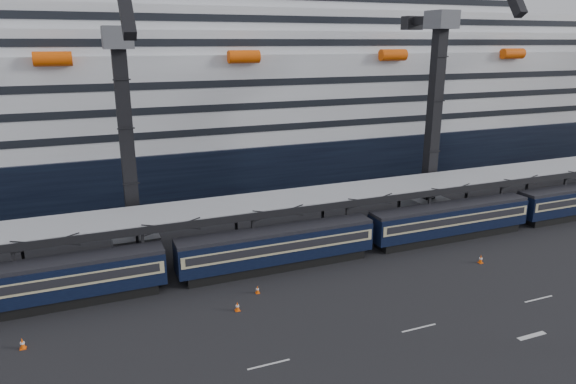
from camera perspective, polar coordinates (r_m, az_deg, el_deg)
name	(u,v)px	position (r m, az deg, el deg)	size (l,w,h in m)	color
ground	(410,299)	(44.85, 13.40, -11.53)	(260.00, 260.00, 0.00)	black
lane_markings	(534,310)	(46.50, 25.65, -11.73)	(111.00, 4.27, 0.02)	beige
train	(310,241)	(49.60, 2.45, -5.47)	(133.05, 3.00, 4.05)	black
canopy	(335,194)	(53.93, 5.22, -0.28)	(130.00, 6.25, 5.53)	#989BA0
cruise_ship	(236,97)	(81.51, -5.83, 10.46)	(214.09, 28.84, 34.00)	black
crane_dark_near	(127,137)	(51.30, -17.50, 5.84)	(4.50, 17.75, 35.08)	#4C4D53
crane_dark_mid	(437,106)	(63.31, 16.22, 9.13)	(4.50, 18.24, 39.64)	#4C4D53
traffic_cone_b	(22,343)	(41.69, -27.42, -14.70)	(0.42, 0.42, 0.84)	#F05007
traffic_cone_c	(257,289)	(44.57, -3.41, -10.75)	(0.35, 0.35, 0.71)	#F05007
traffic_cone_d	(237,306)	(42.04, -5.65, -12.51)	(0.40, 0.40, 0.81)	#F05007
traffic_cone_e	(481,259)	(53.46, 20.63, -6.96)	(0.43, 0.43, 0.87)	#F05007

